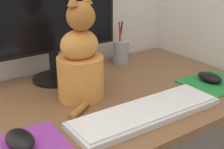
% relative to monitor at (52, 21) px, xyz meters
% --- Properties ---
extents(desk, '(1.18, 0.64, 0.72)m').
position_rel_monitor_xyz_m(desk, '(0.01, -0.22, -0.33)').
color(desk, brown).
rests_on(desk, ground_plane).
extents(monitor, '(0.52, 0.17, 0.39)m').
position_rel_monitor_xyz_m(monitor, '(0.00, 0.00, 0.00)').
color(monitor, black).
rests_on(monitor, desk).
extents(keyboard, '(0.48, 0.15, 0.02)m').
position_rel_monitor_xyz_m(keyboard, '(0.10, -0.41, -0.21)').
color(keyboard, silver).
rests_on(keyboard, desk).
extents(mousepad_left, '(0.21, 0.19, 0.00)m').
position_rel_monitor_xyz_m(mousepad_left, '(-0.26, -0.36, -0.22)').
color(mousepad_left, purple).
rests_on(mousepad_left, desk).
extents(mousepad_right, '(0.21, 0.19, 0.00)m').
position_rel_monitor_xyz_m(mousepad_right, '(0.46, -0.36, -0.22)').
color(mousepad_right, '#238438').
rests_on(mousepad_right, desk).
extents(computer_mouse_left, '(0.07, 0.11, 0.03)m').
position_rel_monitor_xyz_m(computer_mouse_left, '(-0.26, -0.35, -0.20)').
color(computer_mouse_left, black).
rests_on(computer_mouse_left, mousepad_left).
extents(computer_mouse_right, '(0.06, 0.10, 0.03)m').
position_rel_monitor_xyz_m(computer_mouse_right, '(0.46, -0.35, -0.20)').
color(computer_mouse_right, black).
rests_on(computer_mouse_right, mousepad_right).
extents(cat, '(0.20, 0.22, 0.34)m').
position_rel_monitor_xyz_m(cat, '(0.00, -0.19, -0.10)').
color(cat, '#D6893D').
rests_on(cat, desk).
extents(pen_cup, '(0.07, 0.07, 0.18)m').
position_rel_monitor_xyz_m(pen_cup, '(0.32, 0.02, -0.17)').
color(pen_cup, '#99999E').
rests_on(pen_cup, desk).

